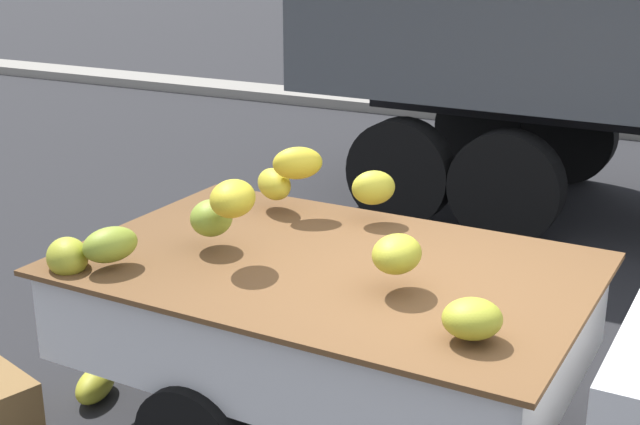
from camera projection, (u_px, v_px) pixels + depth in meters
fallen_banana_bunch_near_tailgate at (95, 384)px, 5.50m from camera, size 0.32×0.44×0.19m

